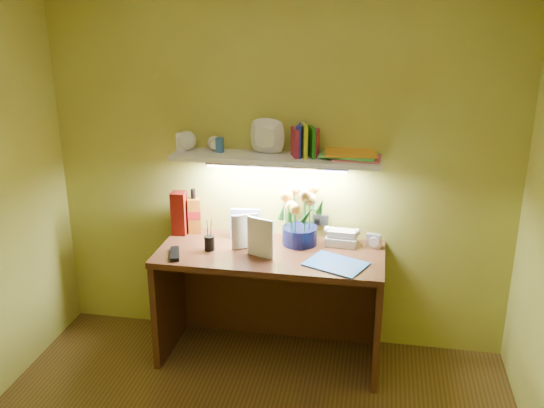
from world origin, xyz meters
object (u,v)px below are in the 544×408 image
at_px(telephone, 342,236).
at_px(whisky_bottle, 194,211).
at_px(desk_clock, 374,241).
at_px(flower_bouquet, 300,215).
at_px(desk, 270,305).

distance_m(telephone, whisky_bottle, 0.99).
height_order(telephone, whisky_bottle, whisky_bottle).
bearing_deg(desk_clock, telephone, -172.15).
bearing_deg(desk_clock, whisky_bottle, -170.84).
height_order(flower_bouquet, whisky_bottle, flower_bouquet).
bearing_deg(flower_bouquet, telephone, 7.18).
distance_m(desk, desk_clock, 0.78).
bearing_deg(desk, flower_bouquet, 45.02).
bearing_deg(telephone, desk, -152.16).
bearing_deg(flower_bouquet, desk, -134.98).
distance_m(flower_bouquet, whisky_bottle, 0.72).
height_order(desk, telephone, telephone).
distance_m(desk, telephone, 0.64).
relative_size(flower_bouquet, whisky_bottle, 1.30).
xyz_separation_m(flower_bouquet, whisky_bottle, (-0.72, 0.07, -0.05)).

